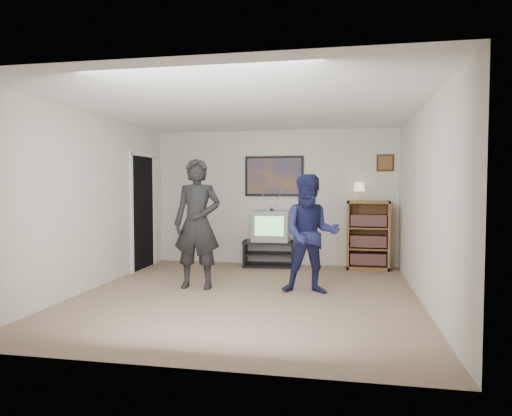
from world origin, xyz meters
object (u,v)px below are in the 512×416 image
(crt_television, at_px, (272,226))
(bookshelf, at_px, (368,235))
(person_short, at_px, (311,234))
(media_stand, at_px, (269,254))
(person_tall, at_px, (197,224))

(crt_television, distance_m, bookshelf, 1.72)
(bookshelf, relative_size, person_short, 0.74)
(crt_television, distance_m, person_short, 2.12)
(media_stand, height_order, person_short, person_short)
(media_stand, distance_m, person_tall, 2.18)
(media_stand, height_order, person_tall, person_tall)
(crt_television, xyz_separation_m, person_tall, (-0.78, -1.93, 0.19))
(person_tall, xyz_separation_m, person_short, (1.62, -0.01, -0.11))
(media_stand, xyz_separation_m, bookshelf, (1.76, 0.05, 0.37))
(media_stand, bearing_deg, bookshelf, -3.29)
(person_tall, bearing_deg, bookshelf, 36.99)
(crt_television, relative_size, person_short, 0.40)
(person_tall, bearing_deg, person_short, -2.00)
(media_stand, xyz_separation_m, person_short, (0.89, -1.95, 0.58))
(bookshelf, bearing_deg, person_tall, -141.52)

